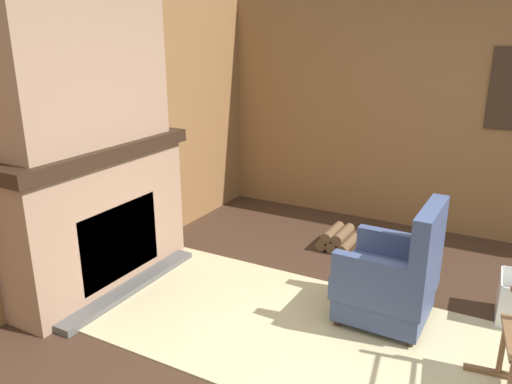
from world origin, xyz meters
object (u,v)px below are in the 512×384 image
firewood_stack (338,238)px  storage_case (135,125)px  armchair (392,280)px  oil_lamp_vase (52,142)px

firewood_stack → storage_case: (-1.57, -1.16, 1.23)m
armchair → storage_case: size_ratio=4.44×
armchair → storage_case: 2.59m
firewood_stack → storage_case: bearing=-143.5°
firewood_stack → oil_lamp_vase: size_ratio=1.68×
oil_lamp_vase → storage_case: size_ratio=1.11×
firewood_stack → oil_lamp_vase: (-1.57, -2.08, 1.25)m
armchair → firewood_stack: (-0.82, 1.13, -0.26)m
oil_lamp_vase → armchair: bearing=21.5°
firewood_stack → oil_lamp_vase: 2.89m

